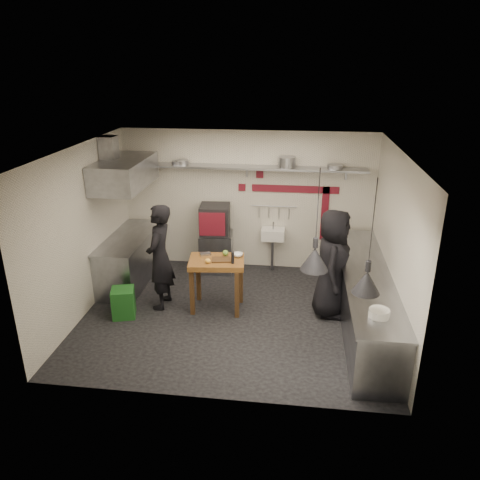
# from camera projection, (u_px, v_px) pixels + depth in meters

# --- Properties ---
(floor) EXTENTS (5.00, 5.00, 0.00)m
(floor) POSITION_uv_depth(u_px,v_px,m) (233.00, 315.00, 7.94)
(floor) COLOR black
(floor) RESTS_ON ground
(ceiling) EXTENTS (5.00, 5.00, 0.00)m
(ceiling) POSITION_uv_depth(u_px,v_px,m) (232.00, 150.00, 6.92)
(ceiling) COLOR silver
(ceiling) RESTS_ON floor
(wall_back) EXTENTS (5.00, 0.04, 2.80)m
(wall_back) POSITION_uv_depth(u_px,v_px,m) (247.00, 201.00, 9.37)
(wall_back) COLOR silver
(wall_back) RESTS_ON floor
(wall_front) EXTENTS (5.00, 0.04, 2.80)m
(wall_front) POSITION_uv_depth(u_px,v_px,m) (207.00, 302.00, 5.49)
(wall_front) COLOR silver
(wall_front) RESTS_ON floor
(wall_left) EXTENTS (0.04, 4.20, 2.80)m
(wall_left) POSITION_uv_depth(u_px,v_px,m) (83.00, 231.00, 7.73)
(wall_left) COLOR silver
(wall_left) RESTS_ON floor
(wall_right) EXTENTS (0.04, 4.20, 2.80)m
(wall_right) POSITION_uv_depth(u_px,v_px,m) (394.00, 246.00, 7.14)
(wall_right) COLOR silver
(wall_right) RESTS_ON floor
(red_band_horiz) EXTENTS (1.70, 0.02, 0.14)m
(red_band_horiz) POSITION_uv_depth(u_px,v_px,m) (295.00, 189.00, 9.14)
(red_band_horiz) COLOR maroon
(red_band_horiz) RESTS_ON wall_back
(red_band_vert) EXTENTS (0.14, 0.02, 1.10)m
(red_band_vert) POSITION_uv_depth(u_px,v_px,m) (325.00, 214.00, 9.25)
(red_band_vert) COLOR maroon
(red_band_vert) RESTS_ON wall_back
(red_tile_a) EXTENTS (0.14, 0.02, 0.14)m
(red_tile_a) POSITION_uv_depth(u_px,v_px,m) (260.00, 175.00, 9.13)
(red_tile_a) COLOR maroon
(red_tile_a) RESTS_ON wall_back
(red_tile_b) EXTENTS (0.14, 0.02, 0.14)m
(red_tile_b) POSITION_uv_depth(u_px,v_px,m) (242.00, 187.00, 9.27)
(red_tile_b) COLOR maroon
(red_tile_b) RESTS_ON wall_back
(back_shelf) EXTENTS (4.60, 0.34, 0.04)m
(back_shelf) POSITION_uv_depth(u_px,v_px,m) (246.00, 167.00, 8.95)
(back_shelf) COLOR gray
(back_shelf) RESTS_ON wall_back
(shelf_bracket_left) EXTENTS (0.04, 0.06, 0.24)m
(shelf_bracket_left) POSITION_uv_depth(u_px,v_px,m) (153.00, 168.00, 9.34)
(shelf_bracket_left) COLOR gray
(shelf_bracket_left) RESTS_ON wall_back
(shelf_bracket_mid) EXTENTS (0.04, 0.06, 0.24)m
(shelf_bracket_mid) POSITION_uv_depth(u_px,v_px,m) (247.00, 171.00, 9.12)
(shelf_bracket_mid) COLOR gray
(shelf_bracket_mid) RESTS_ON wall_back
(shelf_bracket_right) EXTENTS (0.04, 0.06, 0.24)m
(shelf_bracket_right) POSITION_uv_depth(u_px,v_px,m) (346.00, 174.00, 8.90)
(shelf_bracket_right) COLOR gray
(shelf_bracket_right) RESTS_ON wall_back
(pan_far_left) EXTENTS (0.30, 0.30, 0.09)m
(pan_far_left) POSITION_uv_depth(u_px,v_px,m) (182.00, 162.00, 9.07)
(pan_far_left) COLOR gray
(pan_far_left) RESTS_ON back_shelf
(pan_mid_left) EXTENTS (0.26, 0.26, 0.07)m
(pan_mid_left) POSITION_uv_depth(u_px,v_px,m) (178.00, 163.00, 9.08)
(pan_mid_left) COLOR gray
(pan_mid_left) RESTS_ON back_shelf
(stock_pot) EXTENTS (0.43, 0.43, 0.20)m
(stock_pot) POSITION_uv_depth(u_px,v_px,m) (287.00, 162.00, 8.81)
(stock_pot) COLOR gray
(stock_pot) RESTS_ON back_shelf
(pan_right) EXTENTS (0.31, 0.31, 0.08)m
(pan_right) POSITION_uv_depth(u_px,v_px,m) (335.00, 167.00, 8.73)
(pan_right) COLOR gray
(pan_right) RESTS_ON back_shelf
(oven_stand) EXTENTS (0.69, 0.64, 0.80)m
(oven_stand) POSITION_uv_depth(u_px,v_px,m) (216.00, 252.00, 9.48)
(oven_stand) COLOR gray
(oven_stand) RESTS_ON floor
(combi_oven) EXTENTS (0.62, 0.58, 0.58)m
(combi_oven) POSITION_uv_depth(u_px,v_px,m) (215.00, 219.00, 9.26)
(combi_oven) COLOR black
(combi_oven) RESTS_ON oven_stand
(oven_door) EXTENTS (0.50, 0.07, 0.46)m
(oven_door) POSITION_uv_depth(u_px,v_px,m) (212.00, 224.00, 8.99)
(oven_door) COLOR maroon
(oven_door) RESTS_ON combi_oven
(oven_glass) EXTENTS (0.39, 0.05, 0.34)m
(oven_glass) POSITION_uv_depth(u_px,v_px,m) (212.00, 224.00, 9.00)
(oven_glass) COLOR black
(oven_glass) RESTS_ON oven_door
(hand_sink) EXTENTS (0.46, 0.34, 0.22)m
(hand_sink) POSITION_uv_depth(u_px,v_px,m) (273.00, 234.00, 9.37)
(hand_sink) COLOR silver
(hand_sink) RESTS_ON wall_back
(sink_tap) EXTENTS (0.03, 0.03, 0.14)m
(sink_tap) POSITION_uv_depth(u_px,v_px,m) (273.00, 226.00, 9.30)
(sink_tap) COLOR gray
(sink_tap) RESTS_ON hand_sink
(sink_drain) EXTENTS (0.06, 0.06, 0.66)m
(sink_drain) POSITION_uv_depth(u_px,v_px,m) (272.00, 255.00, 9.49)
(sink_drain) COLOR gray
(sink_drain) RESTS_ON floor
(utensil_rail) EXTENTS (0.90, 0.02, 0.02)m
(utensil_rail) POSITION_uv_depth(u_px,v_px,m) (274.00, 206.00, 9.30)
(utensil_rail) COLOR gray
(utensil_rail) RESTS_ON wall_back
(counter_right) EXTENTS (0.70, 3.80, 0.90)m
(counter_right) POSITION_uv_depth(u_px,v_px,m) (365.00, 299.00, 7.53)
(counter_right) COLOR gray
(counter_right) RESTS_ON floor
(counter_right_top) EXTENTS (0.76, 3.90, 0.03)m
(counter_right_top) POSITION_uv_depth(u_px,v_px,m) (367.00, 273.00, 7.36)
(counter_right_top) COLOR gray
(counter_right_top) RESTS_ON counter_right
(plate_stack) EXTENTS (0.35, 0.35, 0.11)m
(plate_stack) POSITION_uv_depth(u_px,v_px,m) (379.00, 313.00, 6.07)
(plate_stack) COLOR silver
(plate_stack) RESTS_ON counter_right_top
(small_bowl_right) EXTENTS (0.26, 0.26, 0.05)m
(small_bowl_right) POSITION_uv_depth(u_px,v_px,m) (377.00, 314.00, 6.11)
(small_bowl_right) COLOR silver
(small_bowl_right) RESTS_ON counter_right_top
(counter_left) EXTENTS (0.70, 1.90, 0.90)m
(counter_left) POSITION_uv_depth(u_px,v_px,m) (130.00, 260.00, 9.00)
(counter_left) COLOR gray
(counter_left) RESTS_ON floor
(counter_left_top) EXTENTS (0.76, 2.00, 0.03)m
(counter_left_top) POSITION_uv_depth(u_px,v_px,m) (128.00, 237.00, 8.83)
(counter_left_top) COLOR gray
(counter_left_top) RESTS_ON counter_left
(extractor_hood) EXTENTS (0.78, 1.60, 0.50)m
(extractor_hood) POSITION_uv_depth(u_px,v_px,m) (124.00, 173.00, 8.38)
(extractor_hood) COLOR gray
(extractor_hood) RESTS_ON ceiling
(hood_duct) EXTENTS (0.28, 0.28, 0.50)m
(hood_duct) POSITION_uv_depth(u_px,v_px,m) (109.00, 150.00, 8.26)
(hood_duct) COLOR gray
(hood_duct) RESTS_ON ceiling
(green_bin) EXTENTS (0.45, 0.45, 0.50)m
(green_bin) POSITION_uv_depth(u_px,v_px,m) (124.00, 303.00, 7.83)
(green_bin) COLOR #19531B
(green_bin) RESTS_ON floor
(prep_table) EXTENTS (0.99, 0.74, 0.92)m
(prep_table) POSITION_uv_depth(u_px,v_px,m) (217.00, 284.00, 8.01)
(prep_table) COLOR brown
(prep_table) RESTS_ON floor
(cutting_board) EXTENTS (0.34, 0.27, 0.02)m
(cutting_board) POSITION_uv_depth(u_px,v_px,m) (221.00, 260.00, 7.80)
(cutting_board) COLOR #432B16
(cutting_board) RESTS_ON prep_table
(pepper_mill) EXTENTS (0.05, 0.05, 0.20)m
(pepper_mill) POSITION_uv_depth(u_px,v_px,m) (233.00, 258.00, 7.66)
(pepper_mill) COLOR black
(pepper_mill) RESTS_ON prep_table
(lemon_a) EXTENTS (0.08, 0.08, 0.08)m
(lemon_a) POSITION_uv_depth(u_px,v_px,m) (207.00, 261.00, 7.69)
(lemon_a) COLOR gold
(lemon_a) RESTS_ON prep_table
(lemon_b) EXTENTS (0.09, 0.09, 0.08)m
(lemon_b) POSITION_uv_depth(u_px,v_px,m) (208.00, 261.00, 7.69)
(lemon_b) COLOR gold
(lemon_b) RESTS_ON prep_table
(veg_ball) EXTENTS (0.12, 0.12, 0.10)m
(veg_ball) POSITION_uv_depth(u_px,v_px,m) (225.00, 253.00, 7.98)
(veg_ball) COLOR olive
(veg_ball) RESTS_ON prep_table
(steel_tray) EXTENTS (0.22, 0.18, 0.03)m
(steel_tray) POSITION_uv_depth(u_px,v_px,m) (205.00, 254.00, 8.03)
(steel_tray) COLOR gray
(steel_tray) RESTS_ON prep_table
(bowl) EXTENTS (0.18, 0.18, 0.06)m
(bowl) POSITION_uv_depth(u_px,v_px,m) (238.00, 255.00, 7.96)
(bowl) COLOR silver
(bowl) RESTS_ON prep_table
(heat_lamp_near) EXTENTS (0.43, 0.43, 1.40)m
(heat_lamp_near) POSITION_uv_depth(u_px,v_px,m) (317.00, 221.00, 6.08)
(heat_lamp_near) COLOR black
(heat_lamp_near) RESTS_ON ceiling
(heat_lamp_far) EXTENTS (0.38, 0.38, 1.48)m
(heat_lamp_far) POSITION_uv_depth(u_px,v_px,m) (371.00, 238.00, 5.62)
(heat_lamp_far) COLOR black
(heat_lamp_far) RESTS_ON ceiling
(chef_left) EXTENTS (0.48, 0.70, 1.85)m
(chef_left) POSITION_uv_depth(u_px,v_px,m) (160.00, 257.00, 7.93)
(chef_left) COLOR black
(chef_left) RESTS_ON floor
(chef_right) EXTENTS (0.70, 0.97, 1.85)m
(chef_right) POSITION_uv_depth(u_px,v_px,m) (332.00, 264.00, 7.68)
(chef_right) COLOR black
(chef_right) RESTS_ON floor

